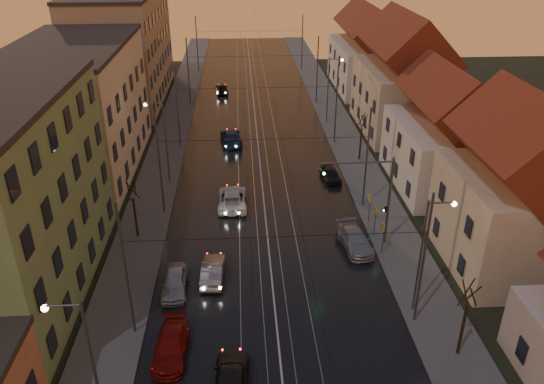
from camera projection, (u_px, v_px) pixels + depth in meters
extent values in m
cube|color=black|center=(258.00, 141.00, 60.14)|extent=(16.00, 120.00, 0.04)
cube|color=#4C4C4C|center=(169.00, 143.00, 59.56)|extent=(4.00, 120.00, 0.15)
cube|color=#4C4C4C|center=(345.00, 139.00, 60.66)|extent=(4.00, 120.00, 0.15)
cube|color=gray|center=(238.00, 141.00, 60.00)|extent=(0.06, 120.00, 0.03)
cube|color=gray|center=(251.00, 141.00, 60.08)|extent=(0.06, 120.00, 0.03)
cube|color=gray|center=(264.00, 141.00, 60.16)|extent=(0.06, 120.00, 0.03)
cube|color=gray|center=(277.00, 141.00, 60.24)|extent=(0.06, 120.00, 0.03)
cube|color=beige|center=(78.00, 110.00, 51.12)|extent=(10.00, 20.00, 12.00)
cube|color=#92835E|center=(124.00, 48.00, 72.01)|extent=(10.00, 24.00, 14.00)
cube|color=#B7A48D|center=(512.00, 220.00, 37.26)|extent=(8.50, 10.00, 7.00)
pyramid|color=#5F2315|center=(529.00, 149.00, 34.81)|extent=(8.67, 10.20, 3.80)
cube|color=silver|center=(445.00, 155.00, 49.05)|extent=(9.00, 12.00, 6.00)
pyramid|color=#5F2315|center=(453.00, 107.00, 46.96)|extent=(9.18, 12.24, 3.20)
cube|color=#B7A48D|center=(401.00, 99.00, 62.05)|extent=(9.00, 14.00, 7.50)
pyramid|color=#5F2315|center=(407.00, 49.00, 59.44)|extent=(9.18, 14.28, 4.00)
cube|color=silver|center=(367.00, 66.00, 78.28)|extent=(9.00, 16.00, 6.50)
pyramid|color=#5F2315|center=(370.00, 31.00, 76.01)|extent=(9.18, 16.32, 3.50)
cylinder|color=#595B60|center=(126.00, 272.00, 30.06)|extent=(0.16, 0.16, 9.00)
cylinder|color=#595B60|center=(423.00, 261.00, 31.01)|extent=(0.16, 0.16, 9.00)
cylinder|color=#595B60|center=(160.00, 164.00, 43.40)|extent=(0.16, 0.16, 9.00)
cylinder|color=#595B60|center=(367.00, 159.00, 44.35)|extent=(0.16, 0.16, 9.00)
cylinder|color=#595B60|center=(177.00, 107.00, 56.74)|extent=(0.16, 0.16, 9.00)
cylinder|color=#595B60|center=(336.00, 104.00, 57.69)|extent=(0.16, 0.16, 9.00)
cylinder|color=#595B60|center=(188.00, 72.00, 70.08)|extent=(0.16, 0.16, 9.00)
cylinder|color=#595B60|center=(317.00, 70.00, 71.03)|extent=(0.16, 0.16, 9.00)
cylinder|color=#595B60|center=(197.00, 44.00, 86.08)|extent=(0.16, 0.16, 9.00)
cylinder|color=#595B60|center=(302.00, 43.00, 87.03)|extent=(0.16, 0.16, 9.00)
cylinder|color=#595B60|center=(95.00, 371.00, 24.05)|extent=(0.14, 0.14, 8.00)
cylinder|color=#595B60|center=(62.00, 306.00, 22.28)|extent=(1.60, 0.10, 0.10)
sphere|color=#FFD88C|center=(45.00, 308.00, 22.29)|extent=(0.32, 0.32, 0.32)
cylinder|color=#595B60|center=(420.00, 258.00, 32.14)|extent=(0.14, 0.14, 8.00)
cylinder|color=#595B60|center=(442.00, 203.00, 30.46)|extent=(1.60, 0.10, 0.10)
sphere|color=#FFD88C|center=(454.00, 204.00, 30.54)|extent=(0.32, 0.32, 0.32)
cylinder|color=#595B60|center=(166.00, 143.00, 48.95)|extent=(0.14, 0.14, 8.00)
cylinder|color=#595B60|center=(153.00, 103.00, 47.18)|extent=(1.60, 0.10, 0.10)
sphere|color=#FFD88C|center=(145.00, 105.00, 47.19)|extent=(0.32, 0.32, 0.32)
cylinder|color=#595B60|center=(328.00, 91.00, 64.15)|extent=(0.14, 0.14, 8.00)
cylinder|color=#595B60|center=(336.00, 59.00, 62.47)|extent=(1.60, 0.10, 0.10)
sphere|color=#FFD88C|center=(342.00, 60.00, 62.55)|extent=(0.32, 0.32, 0.32)
cylinder|color=#595B60|center=(389.00, 202.00, 39.44)|extent=(0.20, 0.20, 7.20)
cylinder|color=#595B60|center=(358.00, 162.00, 37.80)|extent=(5.20, 0.14, 0.14)
imported|color=black|center=(324.00, 171.00, 37.94)|extent=(0.15, 0.18, 0.90)
sphere|color=#19FF3F|center=(324.00, 174.00, 37.90)|extent=(0.20, 0.20, 0.20)
cylinder|color=black|center=(136.00, 218.00, 41.00)|extent=(0.18, 0.18, 3.50)
cylinder|color=black|center=(135.00, 188.00, 39.93)|extent=(0.37, 0.92, 1.61)
cylinder|color=black|center=(131.00, 188.00, 40.05)|extent=(0.91, 0.40, 1.61)
cylinder|color=black|center=(128.00, 190.00, 39.76)|extent=(0.37, 0.92, 1.61)
cylinder|color=black|center=(133.00, 190.00, 39.66)|extent=(0.84, 0.54, 1.62)
cylinder|color=black|center=(462.00, 331.00, 29.68)|extent=(0.18, 0.18, 3.50)
cylinder|color=black|center=(473.00, 294.00, 28.61)|extent=(0.37, 0.92, 1.61)
cylinder|color=black|center=(466.00, 292.00, 28.72)|extent=(0.91, 0.40, 1.61)
cylinder|color=black|center=(466.00, 296.00, 28.43)|extent=(0.37, 0.92, 1.61)
cylinder|color=black|center=(473.00, 297.00, 28.34)|extent=(0.84, 0.54, 1.62)
cylinder|color=black|center=(360.00, 145.00, 54.59)|extent=(0.18, 0.18, 3.50)
cylinder|color=black|center=(364.00, 121.00, 53.52)|extent=(0.37, 0.92, 1.61)
cylinder|color=black|center=(361.00, 120.00, 53.63)|extent=(0.91, 0.40, 1.61)
cylinder|color=black|center=(360.00, 121.00, 53.34)|extent=(0.37, 0.92, 1.61)
cylinder|color=black|center=(364.00, 122.00, 53.25)|extent=(0.84, 0.54, 1.62)
imported|color=black|center=(231.00, 380.00, 27.80)|extent=(2.09, 4.66, 1.56)
imported|color=gray|center=(213.00, 270.00, 36.69)|extent=(1.66, 4.22, 1.37)
imported|color=silver|center=(232.00, 198.00, 46.20)|extent=(2.44, 5.25, 1.46)
imported|color=navy|center=(231.00, 137.00, 59.30)|extent=(2.71, 5.50, 1.54)
imported|color=black|center=(222.00, 89.00, 76.77)|extent=(2.05, 4.29, 1.42)
imported|color=maroon|center=(171.00, 346.00, 30.17)|extent=(1.96, 4.50, 1.29)
imported|color=#A8A7AD|center=(174.00, 282.00, 35.45)|extent=(1.71, 4.08, 1.38)
imported|color=#A3A4A9|center=(355.00, 240.00, 40.22)|extent=(2.52, 4.93, 1.37)
imported|color=black|center=(331.00, 174.00, 50.85)|extent=(1.92, 3.80, 1.24)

